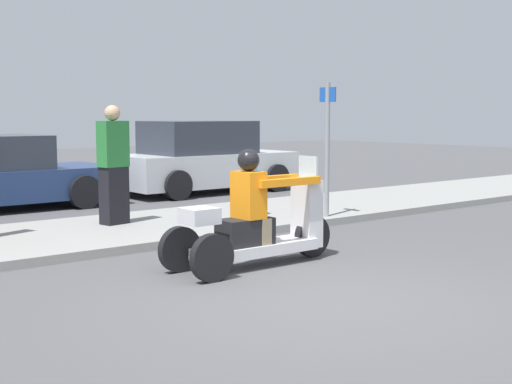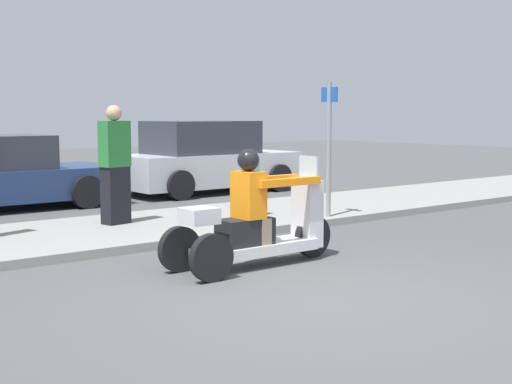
{
  "view_description": "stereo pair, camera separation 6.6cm",
  "coord_description": "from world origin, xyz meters",
  "px_view_note": "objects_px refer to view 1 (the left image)",
  "views": [
    {
      "loc": [
        -4.78,
        -4.88,
        1.81
      ],
      "look_at": [
        0.48,
        1.6,
        0.89
      ],
      "focal_mm": 50.0,
      "sensor_mm": 36.0,
      "label": 1
    },
    {
      "loc": [
        -4.73,
        -4.92,
        1.81
      ],
      "look_at": [
        0.48,
        1.6,
        0.89
      ],
      "focal_mm": 50.0,
      "sensor_mm": 36.0,
      "label": 2
    }
  ],
  "objects_px": {
    "street_sign": "(327,144)",
    "spectator_end_of_line": "(114,167)",
    "spectator_mid_group": "(249,186)",
    "parked_car_lot_center": "(203,159)",
    "motorcycle_trike": "(257,225)"
  },
  "relations": [
    {
      "from": "motorcycle_trike",
      "to": "parked_car_lot_center",
      "type": "distance_m",
      "value": 8.1
    },
    {
      "from": "motorcycle_trike",
      "to": "spectator_mid_group",
      "type": "bearing_deg",
      "value": 53.0
    },
    {
      "from": "parked_car_lot_center",
      "to": "street_sign",
      "type": "bearing_deg",
      "value": -102.13
    },
    {
      "from": "spectator_end_of_line",
      "to": "parked_car_lot_center",
      "type": "bearing_deg",
      "value": 40.88
    },
    {
      "from": "street_sign",
      "to": "spectator_end_of_line",
      "type": "bearing_deg",
      "value": 154.53
    },
    {
      "from": "motorcycle_trike",
      "to": "parked_car_lot_center",
      "type": "bearing_deg",
      "value": 59.58
    },
    {
      "from": "motorcycle_trike",
      "to": "street_sign",
      "type": "height_order",
      "value": "street_sign"
    },
    {
      "from": "spectator_end_of_line",
      "to": "parked_car_lot_center",
      "type": "relative_size",
      "value": 0.43
    },
    {
      "from": "parked_car_lot_center",
      "to": "street_sign",
      "type": "xyz_separation_m",
      "value": [
        -1.1,
        -5.13,
        0.55
      ]
    },
    {
      "from": "street_sign",
      "to": "spectator_mid_group",
      "type": "bearing_deg",
      "value": 141.49
    },
    {
      "from": "motorcycle_trike",
      "to": "spectator_end_of_line",
      "type": "relative_size",
      "value": 1.28
    },
    {
      "from": "spectator_mid_group",
      "to": "street_sign",
      "type": "bearing_deg",
      "value": -38.51
    },
    {
      "from": "spectator_mid_group",
      "to": "street_sign",
      "type": "relative_size",
      "value": 0.47
    },
    {
      "from": "street_sign",
      "to": "parked_car_lot_center",
      "type": "bearing_deg",
      "value": 77.87
    },
    {
      "from": "spectator_end_of_line",
      "to": "parked_car_lot_center",
      "type": "xyz_separation_m",
      "value": [
        4.22,
        3.65,
        -0.23
      ]
    }
  ]
}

